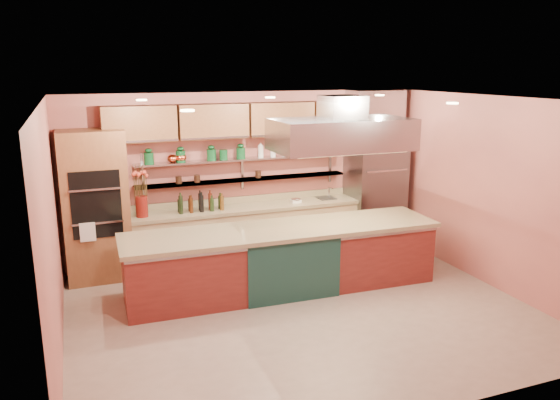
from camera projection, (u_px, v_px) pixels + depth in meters
name	position (u px, v px, depth m)	size (l,w,h in m)	color
floor	(301.00, 311.00, 7.36)	(6.00, 5.00, 0.02)	gray
ceiling	(303.00, 100.00, 6.69)	(6.00, 5.00, 0.02)	black
wall_back	(245.00, 175.00, 9.29)	(6.00, 0.04, 2.80)	#B66156
wall_front	(415.00, 278.00, 4.75)	(6.00, 0.04, 2.80)	#B66156
wall_left	(51.00, 235.00, 5.98)	(0.04, 5.00, 2.80)	#B66156
wall_right	(489.00, 192.00, 8.06)	(0.04, 5.00, 2.80)	#B66156
oven_stack	(96.00, 206.00, 8.21)	(0.95, 0.64, 2.30)	brown
refrigerator	(375.00, 189.00, 9.86)	(0.95, 0.72, 2.10)	slate
back_counter	(248.00, 233.00, 9.22)	(3.84, 0.64, 0.93)	tan
wall_shelf_lower	(244.00, 180.00, 9.17)	(3.60, 0.26, 0.03)	#A5A8AB
wall_shelf_upper	(244.00, 159.00, 9.09)	(3.60, 0.26, 0.03)	#A5A8AB
upper_cabinets	(247.00, 120.00, 8.90)	(4.60, 0.36, 0.55)	brown
range_hood	(342.00, 134.00, 7.84)	(2.00, 1.00, 0.45)	#A5A8AB
ceiling_downlights	(297.00, 101.00, 6.88)	(4.00, 2.80, 0.02)	#FFE5A5
island	(283.00, 259.00, 7.95)	(4.50, 0.98, 0.94)	maroon
flower_vase	(142.00, 206.00, 8.43)	(0.18, 0.18, 0.33)	#60120E
oil_bottle_cluster	(201.00, 204.00, 8.76)	(0.79, 0.23, 0.25)	black
kitchen_scale	(296.00, 200.00, 9.35)	(0.16, 0.12, 0.09)	silver
bar_faucet	(329.00, 193.00, 9.67)	(0.03, 0.03, 0.19)	silver
copper_kettle	(172.00, 159.00, 8.66)	(0.16, 0.16, 0.13)	#D95432
green_canister	(224.00, 155.00, 8.94)	(0.13, 0.13, 0.16)	#0E451F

